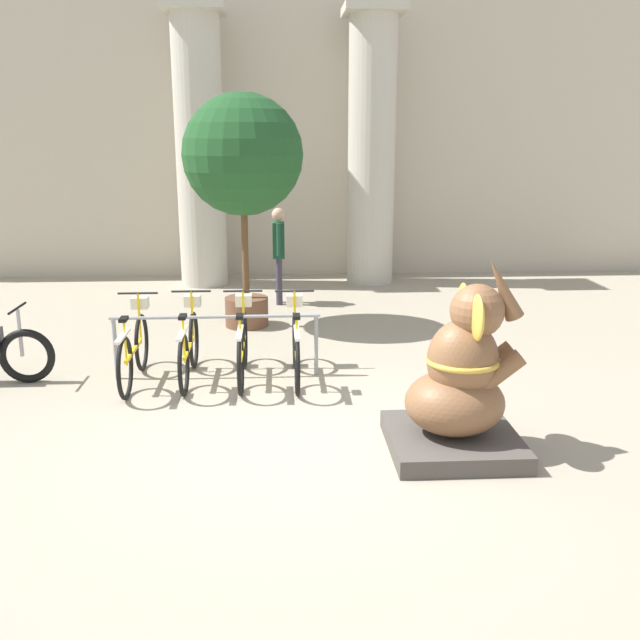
{
  "coord_description": "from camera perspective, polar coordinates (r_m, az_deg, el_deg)",
  "views": [
    {
      "loc": [
        -0.19,
        -6.32,
        2.84
      ],
      "look_at": [
        0.24,
        0.76,
        1.0
      ],
      "focal_mm": 40.0,
      "sensor_mm": 36.0,
      "label": 1
    }
  ],
  "objects": [
    {
      "name": "bicycle_3",
      "position": [
        8.49,
        -1.95,
        -2.09
      ],
      "size": [
        0.48,
        1.72,
        1.0
      ],
      "color": "black",
      "rests_on": "ground_plane"
    },
    {
      "name": "bike_rack",
      "position": [
        8.61,
        -8.32,
        -0.92
      ],
      "size": [
        2.5,
        0.05,
        0.77
      ],
      "color": "gray",
      "rests_on": "ground_plane"
    },
    {
      "name": "column_left",
      "position": [
        14.0,
        -9.61,
        13.44
      ],
      "size": [
        1.13,
        1.13,
        5.16
      ],
      "color": "#BCB7A8",
      "rests_on": "ground_plane"
    },
    {
      "name": "elephant_statue",
      "position": [
        6.65,
        11.16,
        -5.24
      ],
      "size": [
        1.19,
        1.19,
        1.84
      ],
      "color": "#4C4742",
      "rests_on": "ground_plane"
    },
    {
      "name": "bicycle_1",
      "position": [
        8.61,
        -10.42,
        -2.08
      ],
      "size": [
        0.48,
        1.72,
        1.0
      ],
      "color": "black",
      "rests_on": "ground_plane"
    },
    {
      "name": "person_pedestrian",
      "position": [
        12.27,
        -3.33,
        5.85
      ],
      "size": [
        0.22,
        0.47,
        1.66
      ],
      "color": "#383342",
      "rests_on": "ground_plane"
    },
    {
      "name": "bicycle_0",
      "position": [
        8.65,
        -14.66,
        -2.26
      ],
      "size": [
        0.48,
        1.72,
        1.0
      ],
      "color": "black",
      "rests_on": "ground_plane"
    },
    {
      "name": "bicycle_2",
      "position": [
        8.54,
        -6.21,
        -2.07
      ],
      "size": [
        0.48,
        1.72,
        1.0
      ],
      "color": "black",
      "rests_on": "ground_plane"
    },
    {
      "name": "building_facade",
      "position": [
        14.92,
        -2.79,
        15.12
      ],
      "size": [
        20.0,
        0.2,
        6.0
      ],
      "color": "#BCB29E",
      "rests_on": "ground_plane"
    },
    {
      "name": "column_right",
      "position": [
        14.04,
        4.15,
        13.6
      ],
      "size": [
        1.13,
        1.13,
        5.16
      ],
      "color": "#BCB7A8",
      "rests_on": "ground_plane"
    },
    {
      "name": "ground_plane",
      "position": [
        6.93,
        -1.59,
        -9.66
      ],
      "size": [
        60.0,
        60.0,
        0.0
      ],
      "primitive_type": "plane",
      "color": "#9E937F"
    },
    {
      "name": "potted_tree",
      "position": [
        10.68,
        -6.2,
        12.58
      ],
      "size": [
        1.77,
        1.77,
        3.46
      ],
      "color": "brown",
      "rests_on": "ground_plane"
    }
  ]
}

